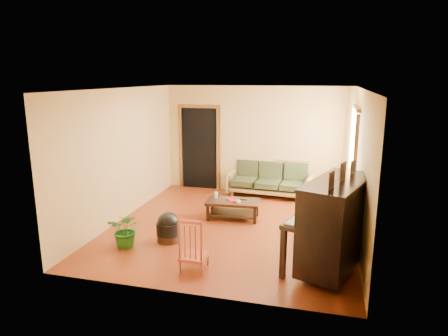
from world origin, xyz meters
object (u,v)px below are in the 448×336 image
(armchair, at_px, (337,204))
(footstool, at_px, (168,231))
(potted_plant, at_px, (126,230))
(sofa, at_px, (269,179))
(coffee_table, at_px, (233,209))
(red_chair, at_px, (194,243))
(piano, at_px, (336,226))
(ceramic_crock, at_px, (331,193))

(armchair, height_order, footstool, armchair)
(footstool, relative_size, potted_plant, 0.67)
(sofa, xyz_separation_m, armchair, (1.54, -1.74, 0.04))
(coffee_table, xyz_separation_m, red_chair, (-0.06, -2.26, 0.22))
(coffee_table, distance_m, red_chair, 2.27)
(armchair, bearing_deg, potted_plant, -148.44)
(sofa, bearing_deg, piano, -62.77)
(sofa, bearing_deg, armchair, -44.32)
(armchair, relative_size, footstool, 2.26)
(armchair, xyz_separation_m, potted_plant, (-3.43, -1.78, -0.16))
(piano, height_order, ceramic_crock, piano)
(footstool, xyz_separation_m, red_chair, (0.77, -0.86, 0.21))
(ceramic_crock, distance_m, potted_plant, 4.97)
(sofa, distance_m, ceramic_crock, 1.49)
(potted_plant, bearing_deg, ceramic_crock, 47.82)
(armchair, height_order, ceramic_crock, armchair)
(coffee_table, relative_size, piano, 0.67)
(armchair, bearing_deg, piano, -87.92)
(footstool, xyz_separation_m, potted_plant, (-0.58, -0.40, 0.11))
(potted_plant, bearing_deg, armchair, 27.46)
(piano, relative_size, potted_plant, 2.53)
(coffee_table, height_order, footstool, footstool)
(armchair, relative_size, piano, 0.60)
(coffee_table, bearing_deg, red_chair, -91.52)
(sofa, height_order, red_chair, sofa)
(piano, bearing_deg, potted_plant, -160.32)
(ceramic_crock, bearing_deg, piano, -89.54)
(sofa, distance_m, footstool, 3.40)
(sofa, xyz_separation_m, potted_plant, (-1.89, -3.53, -0.12))
(red_chair, distance_m, ceramic_crock, 4.61)
(armchair, xyz_separation_m, piano, (-0.06, -1.74, 0.22))
(armchair, distance_m, footstool, 3.17)
(red_chair, bearing_deg, footstool, 131.49)
(coffee_table, relative_size, footstool, 2.54)
(footstool, distance_m, potted_plant, 0.72)
(piano, bearing_deg, sofa, 131.99)
(red_chair, relative_size, ceramic_crock, 3.04)
(sofa, height_order, footstool, sofa)
(piano, xyz_separation_m, footstool, (-2.78, 0.36, -0.49))
(sofa, bearing_deg, footstool, -108.36)
(red_chair, bearing_deg, ceramic_crock, 64.27)
(piano, bearing_deg, coffee_table, 157.09)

